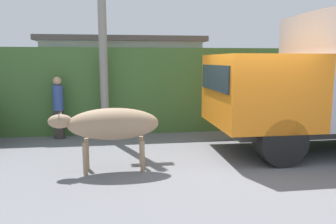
{
  "coord_description": "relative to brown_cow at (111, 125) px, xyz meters",
  "views": [
    {
      "loc": [
        -2.72,
        -6.56,
        2.22
      ],
      "look_at": [
        -1.73,
        0.35,
        1.11
      ],
      "focal_mm": 35.0,
      "sensor_mm": 36.0,
      "label": 1
    }
  ],
  "objects": [
    {
      "name": "ground_plane",
      "position": [
        2.94,
        0.07,
        -0.95
      ],
      "size": [
        60.0,
        60.0,
        0.0
      ],
      "primitive_type": "plane",
      "color": "slate"
    },
    {
      "name": "pedestrian_on_hill",
      "position": [
        -1.55,
        2.99,
        0.04
      ],
      "size": [
        0.36,
        0.36,
        1.77
      ],
      "rotation": [
        0.0,
        0.0,
        2.88
      ],
      "color": "#38332D",
      "rests_on": "ground_plane"
    },
    {
      "name": "building_backdrop",
      "position": [
        0.3,
        4.78,
        0.54
      ],
      "size": [
        5.19,
        2.7,
        2.96
      ],
      "color": "#B2BCAD",
      "rests_on": "ground_plane"
    },
    {
      "name": "utility_pole",
      "position": [
        -0.26,
        2.98,
        2.36
      ],
      "size": [
        0.9,
        0.23,
        6.4
      ],
      "color": "gray",
      "rests_on": "ground_plane"
    },
    {
      "name": "brown_cow",
      "position": [
        0.0,
        0.0,
        0.0
      ],
      "size": [
        2.16,
        0.64,
        1.28
      ],
      "rotation": [
        0.0,
        0.0,
        0.21
      ],
      "color": "#9E7F60",
      "rests_on": "ground_plane"
    },
    {
      "name": "hillside_embankment",
      "position": [
        2.94,
        5.92,
        0.34
      ],
      "size": [
        32.0,
        5.19,
        2.59
      ],
      "color": "#426B33",
      "rests_on": "ground_plane"
    }
  ]
}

